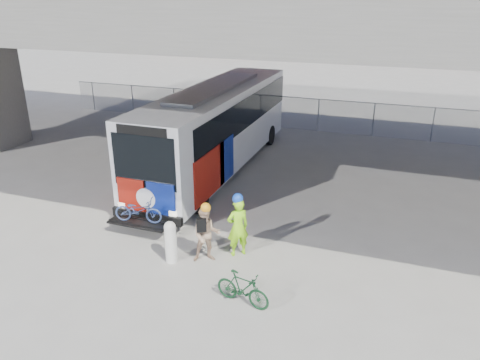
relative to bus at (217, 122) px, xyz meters
The scene contains 9 objects.
ground 5.36m from the bus, 66.04° to the right, with size 160.00×160.00×0.00m, color #9E9991.
bus is the anchor object (origin of this frame).
overpass 4.89m from the bus, 14.06° to the right, with size 40.00×16.00×7.95m.
chainlink_fence 7.79m from the bus, 75.07° to the left, with size 30.00×0.06×30.00m.
brick_buildings 43.97m from the bus, 85.77° to the left, with size 54.00×22.00×12.00m.
bollard 7.97m from the bus, 77.44° to the right, with size 0.34×0.34×1.30m.
cyclist_hivis 7.51m from the bus, 62.89° to the right, with size 0.78×0.76×1.99m.
cyclist_tan 7.81m from the bus, 69.89° to the right, with size 1.02×0.94×1.85m.
bike_parked 9.98m from the bus, 63.90° to the right, with size 0.43×1.51×0.90m, color #133B1F.
Camera 1 is at (5.61, -13.58, 7.35)m, focal length 35.00 mm.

